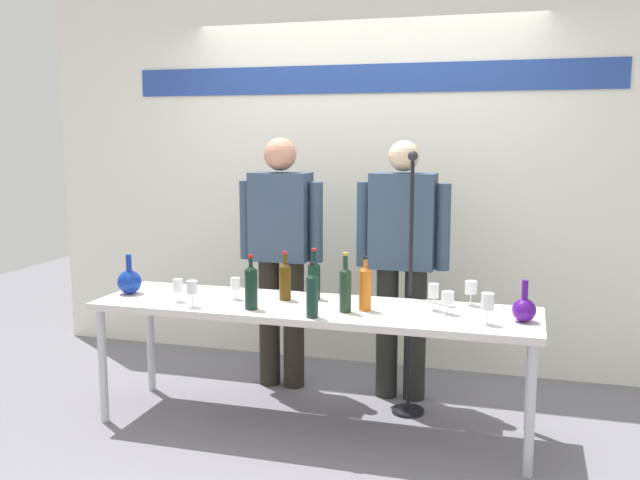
{
  "coord_description": "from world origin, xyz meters",
  "views": [
    {
      "loc": [
        1.16,
        -3.79,
        1.7
      ],
      "look_at": [
        0.0,
        0.15,
        1.09
      ],
      "focal_mm": 39.92,
      "sensor_mm": 36.0,
      "label": 1
    }
  ],
  "objects_px": {
    "wine_bottle_0": "(345,287)",
    "wine_glass_right_0": "(434,292)",
    "presenter_left": "(281,247)",
    "presenter_right": "(402,254)",
    "decanter_blue_left": "(129,281)",
    "wine_glass_left_1": "(235,284)",
    "microphone_stand": "(410,327)",
    "wine_glass_left_2": "(178,286)",
    "wine_bottle_4": "(285,279)",
    "display_table": "(313,315)",
    "wine_bottle_3": "(365,287)",
    "wine_glass_right_2": "(448,298)",
    "wine_bottle_1": "(314,278)",
    "wine_bottle_2": "(251,286)",
    "decanter_blue_right": "(524,309)",
    "wine_bottle_5": "(312,294)",
    "wine_glass_right_3": "(488,302)",
    "wine_glass_left_0": "(192,288)",
    "wine_glass_right_1": "(471,288)"
  },
  "relations": [
    {
      "from": "wine_glass_left_0",
      "to": "wine_glass_right_2",
      "type": "bearing_deg",
      "value": 9.85
    },
    {
      "from": "wine_glass_left_2",
      "to": "microphone_stand",
      "type": "bearing_deg",
      "value": 21.38
    },
    {
      "from": "wine_glass_left_0",
      "to": "wine_bottle_4",
      "type": "bearing_deg",
      "value": 34.98
    },
    {
      "from": "wine_glass_left_1",
      "to": "wine_glass_right_2",
      "type": "relative_size",
      "value": 1.04
    },
    {
      "from": "wine_bottle_2",
      "to": "wine_glass_left_1",
      "type": "relative_size",
      "value": 2.35
    },
    {
      "from": "decanter_blue_right",
      "to": "wine_bottle_5",
      "type": "distance_m",
      "value": 1.11
    },
    {
      "from": "wine_bottle_2",
      "to": "wine_bottle_1",
      "type": "bearing_deg",
      "value": 52.43
    },
    {
      "from": "wine_bottle_5",
      "to": "wine_glass_left_1",
      "type": "relative_size",
      "value": 2.28
    },
    {
      "from": "wine_glass_right_3",
      "to": "presenter_left",
      "type": "bearing_deg",
      "value": 151.55
    },
    {
      "from": "decanter_blue_left",
      "to": "wine_glass_left_2",
      "type": "xyz_separation_m",
      "value": [
        0.38,
        -0.11,
        0.02
      ]
    },
    {
      "from": "wine_glass_right_1",
      "to": "wine_glass_right_2",
      "type": "relative_size",
      "value": 1.13
    },
    {
      "from": "decanter_blue_left",
      "to": "wine_bottle_4",
      "type": "height_order",
      "value": "wine_bottle_4"
    },
    {
      "from": "wine_glass_left_0",
      "to": "wine_glass_left_1",
      "type": "distance_m",
      "value": 0.29
    },
    {
      "from": "wine_bottle_3",
      "to": "wine_glass_right_2",
      "type": "height_order",
      "value": "wine_bottle_3"
    },
    {
      "from": "wine_bottle_0",
      "to": "wine_glass_left_1",
      "type": "bearing_deg",
      "value": 171.26
    },
    {
      "from": "presenter_left",
      "to": "wine_bottle_5",
      "type": "relative_size",
      "value": 5.61
    },
    {
      "from": "wine_bottle_4",
      "to": "wine_glass_left_1",
      "type": "bearing_deg",
      "value": -165.82
    },
    {
      "from": "wine_bottle_1",
      "to": "wine_glass_right_0",
      "type": "distance_m",
      "value": 0.73
    },
    {
      "from": "wine_bottle_5",
      "to": "wine_glass_right_3",
      "type": "distance_m",
      "value": 0.91
    },
    {
      "from": "wine_glass_right_2",
      "to": "microphone_stand",
      "type": "height_order",
      "value": "microphone_stand"
    },
    {
      "from": "wine_bottle_3",
      "to": "microphone_stand",
      "type": "xyz_separation_m",
      "value": [
        0.19,
        0.39,
        -0.32
      ]
    },
    {
      "from": "decanter_blue_right",
      "to": "wine_glass_right_0",
      "type": "relative_size",
      "value": 1.45
    },
    {
      "from": "display_table",
      "to": "decanter_blue_right",
      "type": "height_order",
      "value": "decanter_blue_right"
    },
    {
      "from": "wine_bottle_3",
      "to": "wine_bottle_5",
      "type": "height_order",
      "value": "wine_bottle_3"
    },
    {
      "from": "decanter_blue_right",
      "to": "wine_bottle_2",
      "type": "bearing_deg",
      "value": -174.22
    },
    {
      "from": "decanter_blue_left",
      "to": "wine_glass_right_2",
      "type": "relative_size",
      "value": 1.95
    },
    {
      "from": "wine_bottle_0",
      "to": "wine_glass_right_0",
      "type": "relative_size",
      "value": 2.18
    },
    {
      "from": "decanter_blue_left",
      "to": "wine_glass_left_1",
      "type": "distance_m",
      "value": 0.68
    },
    {
      "from": "wine_glass_left_0",
      "to": "microphone_stand",
      "type": "xyz_separation_m",
      "value": [
        1.15,
        0.59,
        -0.3
      ]
    },
    {
      "from": "wine_bottle_5",
      "to": "microphone_stand",
      "type": "height_order",
      "value": "microphone_stand"
    },
    {
      "from": "display_table",
      "to": "decanter_blue_right",
      "type": "relative_size",
      "value": 11.47
    },
    {
      "from": "wine_bottle_1",
      "to": "wine_bottle_3",
      "type": "relative_size",
      "value": 1.0
    },
    {
      "from": "decanter_blue_right",
      "to": "wine_bottle_0",
      "type": "height_order",
      "value": "wine_bottle_0"
    },
    {
      "from": "presenter_left",
      "to": "wine_glass_right_0",
      "type": "distance_m",
      "value": 1.22
    },
    {
      "from": "wine_bottle_1",
      "to": "wine_glass_right_1",
      "type": "distance_m",
      "value": 0.91
    },
    {
      "from": "wine_bottle_4",
      "to": "wine_glass_right_1",
      "type": "distance_m",
      "value": 1.08
    },
    {
      "from": "display_table",
      "to": "wine_glass_right_0",
      "type": "distance_m",
      "value": 0.7
    },
    {
      "from": "wine_glass_right_2",
      "to": "wine_glass_left_2",
      "type": "bearing_deg",
      "value": -174.35
    },
    {
      "from": "wine_glass_left_2",
      "to": "microphone_stand",
      "type": "height_order",
      "value": "microphone_stand"
    },
    {
      "from": "decanter_blue_left",
      "to": "wine_bottle_4",
      "type": "distance_m",
      "value": 0.98
    },
    {
      "from": "display_table",
      "to": "presenter_right",
      "type": "xyz_separation_m",
      "value": [
        0.41,
        0.61,
        0.27
      ]
    },
    {
      "from": "decanter_blue_right",
      "to": "wine_glass_left_0",
      "type": "bearing_deg",
      "value": -173.78
    },
    {
      "from": "decanter_blue_left",
      "to": "wine_bottle_5",
      "type": "bearing_deg",
      "value": -10.34
    },
    {
      "from": "wine_bottle_4",
      "to": "wine_glass_right_0",
      "type": "distance_m",
      "value": 0.87
    },
    {
      "from": "decanter_blue_left",
      "to": "wine_glass_right_2",
      "type": "bearing_deg",
      "value": 1.4
    },
    {
      "from": "presenter_left",
      "to": "presenter_right",
      "type": "xyz_separation_m",
      "value": [
        0.82,
        -0.0,
        -0.01
      ]
    },
    {
      "from": "microphone_stand",
      "to": "wine_glass_left_2",
      "type": "bearing_deg",
      "value": -158.62
    },
    {
      "from": "wine_bottle_2",
      "to": "wine_bottle_3",
      "type": "xyz_separation_m",
      "value": [
        0.62,
        0.15,
        0.0
      ]
    },
    {
      "from": "wine_bottle_1",
      "to": "wine_glass_left_1",
      "type": "bearing_deg",
      "value": -161.19
    },
    {
      "from": "wine_bottle_0",
      "to": "wine_glass_right_2",
      "type": "xyz_separation_m",
      "value": [
        0.55,
        0.11,
        -0.05
      ]
    }
  ]
}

